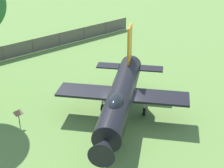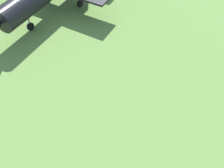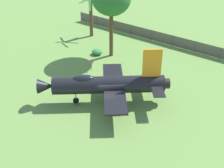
# 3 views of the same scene
# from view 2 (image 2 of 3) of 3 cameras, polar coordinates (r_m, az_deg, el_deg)

# --- Properties ---
(ground_plane) EXTENTS (200.00, 200.00, 0.00)m
(ground_plane) POSITION_cam_2_polar(r_m,az_deg,el_deg) (21.82, -12.52, 16.83)
(ground_plane) COLOR #668E42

